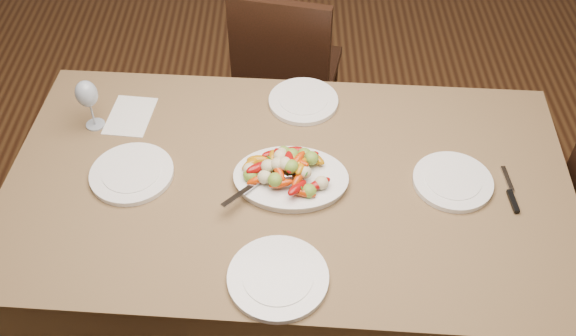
# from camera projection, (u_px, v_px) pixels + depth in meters

# --- Properties ---
(dining_table) EXTENTS (1.90, 1.16, 0.76)m
(dining_table) POSITION_uv_depth(u_px,v_px,m) (288.00, 250.00, 2.36)
(dining_table) COLOR brown
(dining_table) RESTS_ON ground
(chair_far) EXTENTS (0.50, 0.50, 0.95)m
(chair_far) POSITION_uv_depth(u_px,v_px,m) (289.00, 70.00, 2.94)
(chair_far) COLOR black
(chair_far) RESTS_ON ground
(serving_platter) EXTENTS (0.37, 0.29, 0.02)m
(serving_platter) POSITION_uv_depth(u_px,v_px,m) (291.00, 180.00, 2.07)
(serving_platter) COLOR white
(serving_platter) RESTS_ON dining_table
(roasted_vegetables) EXTENTS (0.31, 0.22, 0.09)m
(roasted_vegetables) POSITION_uv_depth(u_px,v_px,m) (291.00, 168.00, 2.03)
(roasted_vegetables) COLOR maroon
(roasted_vegetables) RESTS_ON serving_platter
(serving_spoon) EXTENTS (0.25, 0.23, 0.03)m
(serving_spoon) POSITION_uv_depth(u_px,v_px,m) (270.00, 179.00, 2.02)
(serving_spoon) COLOR #9EA0A8
(serving_spoon) RESTS_ON serving_platter
(plate_left) EXTENTS (0.27, 0.27, 0.02)m
(plate_left) POSITION_uv_depth(u_px,v_px,m) (132.00, 174.00, 2.09)
(plate_left) COLOR white
(plate_left) RESTS_ON dining_table
(plate_right) EXTENTS (0.26, 0.26, 0.02)m
(plate_right) POSITION_uv_depth(u_px,v_px,m) (453.00, 182.00, 2.07)
(plate_right) COLOR white
(plate_right) RESTS_ON dining_table
(plate_far) EXTENTS (0.25, 0.25, 0.02)m
(plate_far) POSITION_uv_depth(u_px,v_px,m) (303.00, 101.00, 2.34)
(plate_far) COLOR white
(plate_far) RESTS_ON dining_table
(plate_near) EXTENTS (0.29, 0.29, 0.02)m
(plate_near) POSITION_uv_depth(u_px,v_px,m) (278.00, 278.00, 1.81)
(plate_near) COLOR white
(plate_near) RESTS_ON dining_table
(wine_glass) EXTENTS (0.08, 0.08, 0.20)m
(wine_glass) POSITION_uv_depth(u_px,v_px,m) (89.00, 103.00, 2.19)
(wine_glass) COLOR #8C99A5
(wine_glass) RESTS_ON dining_table
(menu_card) EXTENTS (0.17, 0.23, 0.00)m
(menu_card) POSITION_uv_depth(u_px,v_px,m) (130.00, 116.00, 2.30)
(menu_card) COLOR silver
(menu_card) RESTS_ON dining_table
(table_knife) EXTENTS (0.03, 0.20, 0.01)m
(table_knife) POSITION_uv_depth(u_px,v_px,m) (510.00, 191.00, 2.04)
(table_knife) COLOR #9EA0A8
(table_knife) RESTS_ON dining_table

